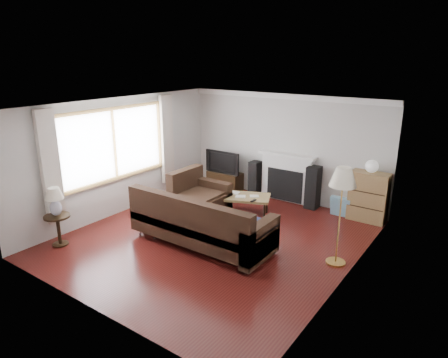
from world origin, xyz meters
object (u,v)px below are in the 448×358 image
Objects in this scene: coffee_table at (242,205)px; side_table at (59,230)px; bookshelf at (368,197)px; tv_stand at (225,180)px; sectional_sofa at (201,220)px; floor_lamp at (340,217)px.

side_table is (-1.96, -3.12, 0.06)m from coffee_table.
side_table is at bearing -145.82° from coffee_table.
tv_stand is at bearing -179.53° from bookshelf.
sectional_sofa is (1.48, -2.84, 0.24)m from tv_stand.
floor_lamp reaches higher than side_table.
tv_stand is 4.41m from side_table.
bookshelf is 0.91× the size of coffee_table.
coffee_table is at bearing -150.85° from bookshelf.
bookshelf is at bearing 46.03° from side_table.
side_table is at bearing -152.60° from floor_lamp.
sectional_sofa is at bearing -126.75° from bookshelf.
coffee_table is (-2.28, -1.27, -0.30)m from bookshelf.
floor_lamp is (0.13, -2.13, 0.31)m from bookshelf.
tv_stand is 0.79× the size of coffee_table.
tv_stand is 0.31× the size of sectional_sofa.
tv_stand is 1.83m from coffee_table.
bookshelf reaches higher than coffee_table.
floor_lamp reaches higher than bookshelf.
bookshelf is 0.36× the size of sectional_sofa.
bookshelf is 2.16m from floor_lamp.
sectional_sofa is 2.42m from floor_lamp.
sectional_sofa reaches higher than side_table.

